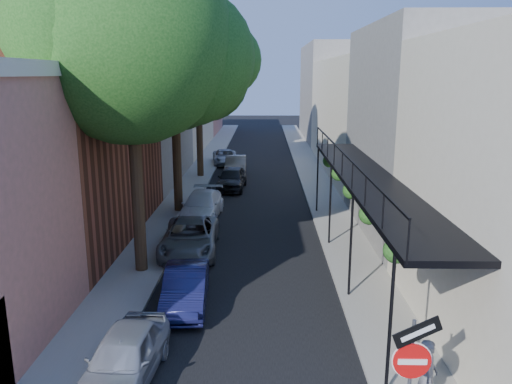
{
  "coord_description": "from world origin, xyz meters",
  "views": [
    {
      "loc": [
        0.59,
        -6.74,
        6.95
      ],
      "look_at": [
        0.3,
        10.78,
        2.8
      ],
      "focal_mm": 35.0,
      "sensor_mm": 36.0,
      "label": 1
    }
  ],
  "objects_px": {
    "oak_far": "(205,54)",
    "parked_car_b": "(186,287)",
    "parked_car_d": "(202,206)",
    "oak_mid": "(182,72)",
    "pedestrian": "(428,376)",
    "sign_post": "(412,367)",
    "parked_car_f": "(236,166)",
    "parked_car_a": "(124,358)",
    "parked_car_e": "(232,178)",
    "parked_car_c": "(190,237)",
    "oak_near": "(144,45)",
    "parked_car_g": "(225,157)"
  },
  "relations": [
    {
      "from": "oak_far",
      "to": "parked_car_b",
      "type": "bearing_deg",
      "value": -85.51
    },
    {
      "from": "parked_car_b",
      "to": "parked_car_d",
      "type": "bearing_deg",
      "value": 90.37
    },
    {
      "from": "oak_mid",
      "to": "parked_car_d",
      "type": "bearing_deg",
      "value": -55.08
    },
    {
      "from": "oak_mid",
      "to": "pedestrian",
      "type": "relative_size",
      "value": 6.38
    },
    {
      "from": "sign_post",
      "to": "parked_car_f",
      "type": "distance_m",
      "value": 27.13
    },
    {
      "from": "oak_mid",
      "to": "parked_car_f",
      "type": "relative_size",
      "value": 2.49
    },
    {
      "from": "parked_car_a",
      "to": "parked_car_e",
      "type": "bearing_deg",
      "value": 90.31
    },
    {
      "from": "parked_car_c",
      "to": "parked_car_e",
      "type": "distance_m",
      "value": 11.34
    },
    {
      "from": "parked_car_f",
      "to": "oak_far",
      "type": "bearing_deg",
      "value": -169.13
    },
    {
      "from": "parked_car_a",
      "to": "parked_car_d",
      "type": "height_order",
      "value": "parked_car_d"
    },
    {
      "from": "parked_car_c",
      "to": "parked_car_d",
      "type": "bearing_deg",
      "value": 89.28
    },
    {
      "from": "oak_near",
      "to": "parked_car_g",
      "type": "bearing_deg",
      "value": 87.63
    },
    {
      "from": "sign_post",
      "to": "oak_near",
      "type": "bearing_deg",
      "value": 125.09
    },
    {
      "from": "parked_car_c",
      "to": "parked_car_d",
      "type": "distance_m",
      "value": 4.85
    },
    {
      "from": "sign_post",
      "to": "oak_mid",
      "type": "xyz_separation_m",
      "value": [
        -6.58,
        17.26,
        5.02
      ]
    },
    {
      "from": "parked_car_e",
      "to": "oak_far",
      "type": "bearing_deg",
      "value": 119.54
    },
    {
      "from": "parked_car_a",
      "to": "parked_car_c",
      "type": "bearing_deg",
      "value": 92.02
    },
    {
      "from": "parked_car_b",
      "to": "parked_car_e",
      "type": "xyz_separation_m",
      "value": [
        0.39,
        15.94,
        0.09
      ]
    },
    {
      "from": "parked_car_g",
      "to": "pedestrian",
      "type": "relative_size",
      "value": 2.57
    },
    {
      "from": "parked_car_e",
      "to": "parked_car_g",
      "type": "xyz_separation_m",
      "value": [
        -1.07,
        8.76,
        -0.12
      ]
    },
    {
      "from": "oak_mid",
      "to": "parked_car_d",
      "type": "relative_size",
      "value": 2.3
    },
    {
      "from": "oak_near",
      "to": "parked_car_d",
      "type": "height_order",
      "value": "oak_near"
    },
    {
      "from": "sign_post",
      "to": "parked_car_d",
      "type": "xyz_separation_m",
      "value": [
        -5.63,
        15.9,
        -1.39
      ]
    },
    {
      "from": "oak_near",
      "to": "oak_mid",
      "type": "distance_m",
      "value": 8.01
    },
    {
      "from": "sign_post",
      "to": "parked_car_g",
      "type": "xyz_separation_m",
      "value": [
        -5.62,
        31.11,
        -1.47
      ]
    },
    {
      "from": "oak_mid",
      "to": "oak_far",
      "type": "distance_m",
      "value": 9.12
    },
    {
      "from": "parked_car_c",
      "to": "oak_mid",
      "type": "bearing_deg",
      "value": 97.59
    },
    {
      "from": "parked_car_d",
      "to": "parked_car_c",
      "type": "bearing_deg",
      "value": -85.39
    },
    {
      "from": "parked_car_a",
      "to": "parked_car_d",
      "type": "distance_m",
      "value": 13.43
    },
    {
      "from": "parked_car_a",
      "to": "parked_car_b",
      "type": "distance_m",
      "value": 4.02
    },
    {
      "from": "parked_car_b",
      "to": "pedestrian",
      "type": "height_order",
      "value": "pedestrian"
    },
    {
      "from": "pedestrian",
      "to": "oak_mid",
      "type": "bearing_deg",
      "value": 41.85
    },
    {
      "from": "oak_near",
      "to": "oak_far",
      "type": "bearing_deg",
      "value": 89.96
    },
    {
      "from": "sign_post",
      "to": "parked_car_e",
      "type": "height_order",
      "value": "sign_post"
    },
    {
      "from": "parked_car_c",
      "to": "pedestrian",
      "type": "height_order",
      "value": "pedestrian"
    },
    {
      "from": "oak_near",
      "to": "parked_car_e",
      "type": "height_order",
      "value": "oak_near"
    },
    {
      "from": "parked_car_b",
      "to": "parked_car_f",
      "type": "relative_size",
      "value": 0.89
    },
    {
      "from": "sign_post",
      "to": "oak_far",
      "type": "bearing_deg",
      "value": 103.91
    },
    {
      "from": "parked_car_a",
      "to": "pedestrian",
      "type": "xyz_separation_m",
      "value": [
        6.57,
        -1.04,
        0.3
      ]
    },
    {
      "from": "sign_post",
      "to": "pedestrian",
      "type": "bearing_deg",
      "value": 60.41
    },
    {
      "from": "sign_post",
      "to": "parked_car_a",
      "type": "bearing_deg",
      "value": 156.81
    },
    {
      "from": "parked_car_c",
      "to": "parked_car_d",
      "type": "xyz_separation_m",
      "value": [
        -0.13,
        4.85,
        -0.0
      ]
    },
    {
      "from": "parked_car_b",
      "to": "parked_car_g",
      "type": "distance_m",
      "value": 24.71
    },
    {
      "from": "parked_car_a",
      "to": "parked_car_c",
      "type": "distance_m",
      "value": 8.59
    },
    {
      "from": "sign_post",
      "to": "oak_far",
      "type": "xyz_separation_m",
      "value": [
        -6.51,
        26.3,
        6.22
      ]
    },
    {
      "from": "parked_car_a",
      "to": "parked_car_g",
      "type": "xyz_separation_m",
      "value": [
        0.13,
        28.64,
        -0.05
      ]
    },
    {
      "from": "parked_car_b",
      "to": "parked_car_f",
      "type": "bearing_deg",
      "value": 85.18
    },
    {
      "from": "parked_car_g",
      "to": "parked_car_a",
      "type": "bearing_deg",
      "value": -97.65
    },
    {
      "from": "sign_post",
      "to": "oak_mid",
      "type": "relative_size",
      "value": 0.29
    },
    {
      "from": "parked_car_b",
      "to": "oak_far",
      "type": "bearing_deg",
      "value": 90.77
    }
  ]
}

